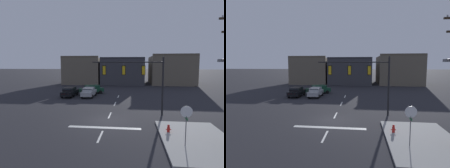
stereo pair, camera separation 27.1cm
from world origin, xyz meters
TOP-DOWN VIEW (x-y plane):
  - ground_plane at (0.00, 0.00)m, footprint 400.00×400.00m
  - sidewalk_near_corner at (7.08, -4.00)m, footprint 5.00×8.00m
  - stop_bar_paint at (0.00, -2.00)m, footprint 6.40×0.50m
  - lane_centreline at (0.00, 2.00)m, footprint 0.16×26.40m
  - signal_mast_near_side at (3.12, 2.49)m, footprint 7.60×0.75m
  - stop_sign at (5.92, -5.33)m, footprint 0.76×0.64m
  - car_lot_nearside at (-4.92, 13.06)m, footprint 1.93×4.46m
  - car_lot_middle at (-8.23, 12.94)m, footprint 1.98×4.48m
  - car_lot_farside at (-5.23, 16.56)m, footprint 4.65×3.98m
  - fire_hydrant at (5.30, -2.85)m, footprint 0.40×0.30m
  - building_row at (2.01, 36.84)m, footprint 35.38×13.64m

SIDE VIEW (x-z plane):
  - ground_plane at x=0.00m, z-range 0.00..0.00m
  - lane_centreline at x=0.00m, z-range 0.00..0.01m
  - stop_bar_paint at x=0.00m, z-range 0.00..0.01m
  - sidewalk_near_corner at x=7.08m, z-range 0.00..0.15m
  - fire_hydrant at x=5.30m, z-range -0.05..0.70m
  - car_lot_nearside at x=-4.92m, z-range 0.05..1.66m
  - car_lot_middle at x=-8.23m, z-range 0.05..1.66m
  - car_lot_farside at x=-5.23m, z-range 0.05..1.66m
  - stop_sign at x=5.92m, z-range 0.73..3.56m
  - building_row at x=2.01m, z-range -0.44..7.75m
  - signal_mast_near_side at x=3.12m, z-range 1.19..7.56m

